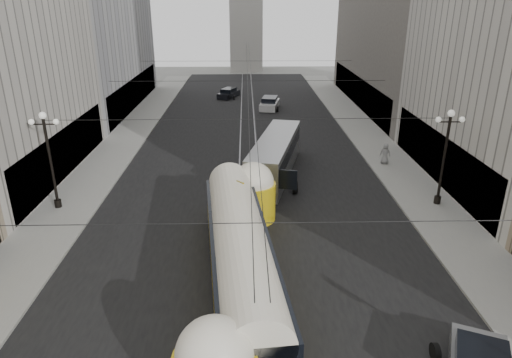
{
  "coord_description": "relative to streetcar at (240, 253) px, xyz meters",
  "views": [
    {
      "loc": [
        -0.18,
        -9.55,
        12.97
      ],
      "look_at": [
        0.33,
        12.87,
        4.05
      ],
      "focal_mm": 32.0,
      "sensor_mm": 36.0,
      "label": 1
    }
  ],
  "objects": [
    {
      "name": "sedan_white_far",
      "position": [
        3.3,
        37.83,
        -1.17
      ],
      "size": [
        2.82,
        5.06,
        1.51
      ],
      "color": "silver",
      "rests_on": "ground"
    },
    {
      "name": "pedestrian_sidewalk_right",
      "position": [
        11.8,
        16.89,
        -0.83
      ],
      "size": [
        0.96,
        0.73,
        1.74
      ],
      "primitive_type": "imported",
      "rotation": [
        0.0,
        0.0,
        2.87
      ],
      "color": "gray",
      "rests_on": "sidewalk_right"
    },
    {
      "name": "rail_left",
      "position": [
        -0.25,
        23.48,
        -1.85
      ],
      "size": [
        0.12,
        85.0,
        0.04
      ],
      "primitive_type": "cube",
      "color": "gray",
      "rests_on": "ground"
    },
    {
      "name": "sidewalk_right",
      "position": [
        12.5,
        26.98,
        -1.78
      ],
      "size": [
        4.0,
        72.0,
        0.15
      ],
      "primitive_type": "cube",
      "color": "gray",
      "rests_on": "ground"
    },
    {
      "name": "road",
      "position": [
        0.5,
        23.48,
        -1.85
      ],
      "size": [
        20.0,
        85.0,
        0.02
      ],
      "primitive_type": "cube",
      "color": "black",
      "rests_on": "ground"
    },
    {
      "name": "sidewalk_left",
      "position": [
        -11.5,
        26.98,
        -1.78
      ],
      "size": [
        4.0,
        72.0,
        0.15
      ],
      "primitive_type": "cube",
      "color": "gray",
      "rests_on": "ground"
    },
    {
      "name": "sedan_dark_far",
      "position": [
        -2.06,
        45.0,
        -1.27
      ],
      "size": [
        3.19,
        4.43,
        1.29
      ],
      "color": "black",
      "rests_on": "ground"
    },
    {
      "name": "lamppost_right_mid",
      "position": [
        13.1,
        8.98,
        1.89
      ],
      "size": [
        1.86,
        0.44,
        6.37
      ],
      "color": "black",
      "rests_on": "sidewalk_right"
    },
    {
      "name": "city_bus",
      "position": [
        2.57,
        15.08,
        -0.25
      ],
      "size": [
        5.0,
        11.9,
        2.93
      ],
      "color": "gray",
      "rests_on": "ground"
    },
    {
      "name": "rail_right",
      "position": [
        1.25,
        23.48,
        -1.85
      ],
      "size": [
        0.12,
        85.0,
        0.04
      ],
      "primitive_type": "cube",
      "color": "gray",
      "rests_on": "ground"
    },
    {
      "name": "catenary",
      "position": [
        0.62,
        22.47,
        4.03
      ],
      "size": [
        25.0,
        72.0,
        0.23
      ],
      "color": "black",
      "rests_on": "ground"
    },
    {
      "name": "streetcar",
      "position": [
        0.0,
        0.0,
        0.0
      ],
      "size": [
        4.23,
        17.21,
        3.79
      ],
      "color": "gold",
      "rests_on": "ground"
    },
    {
      "name": "lamppost_left_mid",
      "position": [
        -12.1,
        8.98,
        1.89
      ],
      "size": [
        1.86,
        0.44,
        6.37
      ],
      "color": "black",
      "rests_on": "sidewalk_left"
    }
  ]
}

